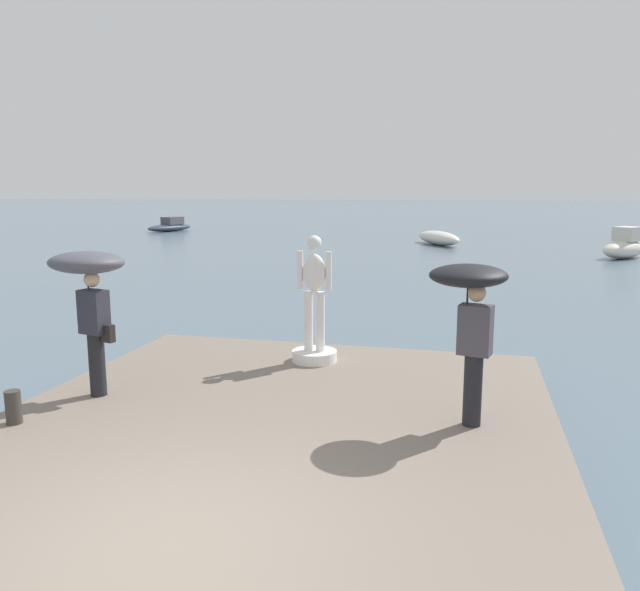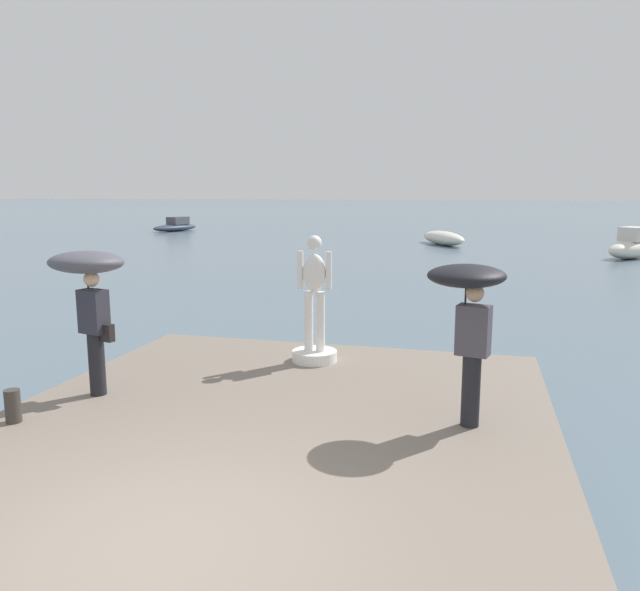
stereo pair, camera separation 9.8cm
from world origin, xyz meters
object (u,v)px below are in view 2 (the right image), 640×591
onlooker_left (89,281)px  boat_rightward (176,226)px  onlooker_right (468,301)px  boat_far (443,238)px  mooring_bollard (13,406)px  statue_white_figure (314,316)px  boat_mid (630,247)px

onlooker_left → boat_rightward: bearing=116.1°
onlooker_right → boat_far: (-1.85, 30.41, -1.50)m
mooring_bollard → statue_white_figure: bearing=51.0°
statue_white_figure → boat_rightward: statue_white_figure is taller
onlooker_right → boat_far: bearing=93.5°
statue_white_figure → onlooker_right: bearing=-42.0°
boat_rightward → boat_far: bearing=-19.6°
boat_far → boat_rightward: 23.31m
boat_mid → boat_far: bearing=148.3°
onlooker_right → boat_mid: (7.29, 24.76, -1.35)m
boat_mid → boat_rightward: 33.90m
onlooker_right → boat_rightward: size_ratio=0.41×
statue_white_figure → boat_far: bearing=88.7°
statue_white_figure → boat_rightward: 41.85m
boat_rightward → statue_white_figure: bearing=-59.3°
boat_mid → mooring_bollard: bearing=-115.9°
onlooker_left → onlooker_right: onlooker_left is taller
mooring_bollard → boat_far: 31.92m
statue_white_figure → boat_mid: statue_white_figure is taller
mooring_bollard → onlooker_left: bearing=75.7°
onlooker_right → statue_white_figure: bearing=138.0°
mooring_bollard → boat_far: (3.50, 31.73, -0.19)m
onlooker_left → boat_far: bearing=84.0°
statue_white_figure → boat_mid: (9.77, 22.53, -0.59)m
boat_mid → boat_rightward: bearing=156.6°
onlooker_left → boat_mid: onlooker_left is taller
mooring_bollard → boat_rightward: size_ratio=0.09×
boat_mid → boat_far: (-9.14, 5.64, -0.16)m
onlooker_left → boat_mid: (12.33, 24.86, -1.42)m
statue_white_figure → onlooker_left: (-2.56, -2.33, 0.83)m
onlooker_right → onlooker_left: bearing=-178.8°
statue_white_figure → onlooker_left: bearing=-137.7°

